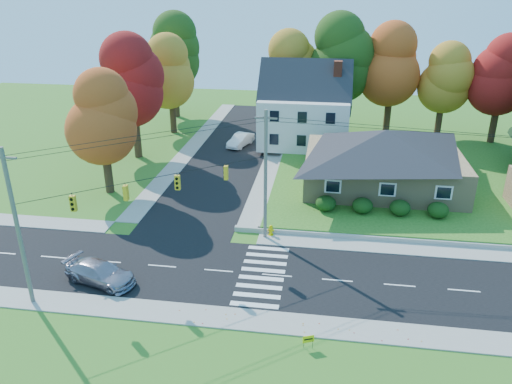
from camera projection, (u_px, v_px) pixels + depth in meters
The scene contains 23 objects.
ground at pixel (277, 276), 33.39m from camera, with size 120.00×120.00×0.00m, color #3D7923.
road_main at pixel (277, 275), 33.39m from camera, with size 90.00×8.00×0.02m, color black.
road_cross at pixel (233, 150), 58.13m from camera, with size 8.00×44.00×0.02m, color black.
sidewalk_north at pixel (284, 240), 37.93m from camera, with size 90.00×2.00×0.08m, color #9C9A90.
sidewalk_south at pixel (267, 322), 28.83m from camera, with size 90.00×2.00×0.08m, color #9C9A90.
lawn at pixel (427, 172), 50.63m from camera, with size 30.00×30.00×0.50m, color #3D7923.
ranch_house at pixel (384, 158), 45.58m from camera, with size 14.60×10.60×5.40m.
colonial_house at pixel (305, 109), 57.07m from camera, with size 10.40×8.40×9.60m.
hedge_row at pixel (381, 207), 40.84m from camera, with size 10.70×1.70×1.27m.
traffic_infrastructure at pixel (278, 197), 32.63m from camera, with size 38.10×10.66×10.00m.
tree_lot_0 at pixel (292, 68), 61.34m from camera, with size 6.72×6.72×12.51m.
tree_lot_1 at pixel (342, 59), 59.10m from camera, with size 7.84×7.84×14.60m.
tree_lot_2 at pixel (393, 64), 59.45m from camera, with size 7.28×7.28×13.56m.
tree_lot_3 at pixel (445, 78), 58.24m from camera, with size 6.16×6.16×11.47m.
tree_lot_4 at pixel (503, 76), 56.25m from camera, with size 6.72×6.72×12.51m.
tree_west_0 at pixel (101, 117), 43.82m from camera, with size 6.16×6.16×11.47m.
tree_west_1 at pixel (132, 81), 52.54m from camera, with size 7.28×7.28×13.56m.
tree_west_2 at pixel (170, 71), 61.76m from camera, with size 6.72×6.72×12.51m.
tree_west_3 at pixel (173, 52), 68.80m from camera, with size 7.84×7.84×14.60m.
silver_sedan at pixel (100, 273), 32.36m from camera, with size 2.00×4.92×1.43m, color #8F8D9E.
white_car at pixel (241, 140), 59.10m from camera, with size 1.56×4.47×1.47m, color white.
fire_hydrant at pixel (271, 231), 38.43m from camera, with size 0.51×0.41×0.91m.
yard_sign at pixel (308, 339), 26.61m from camera, with size 0.61×0.27×0.80m.
Camera 1 is at (2.83, -28.41, 18.25)m, focal length 35.00 mm.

